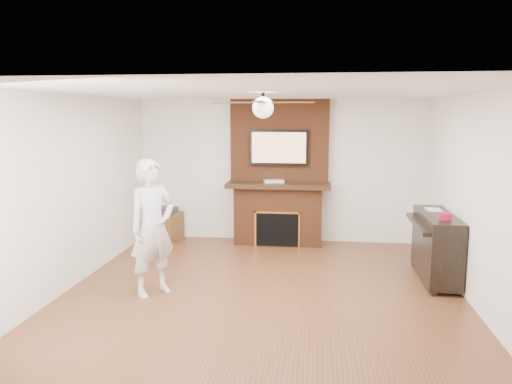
# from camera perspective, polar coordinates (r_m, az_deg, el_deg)

# --- Properties ---
(room_shell) EXTENTS (5.36, 5.86, 2.86)m
(room_shell) POSITION_cam_1_polar(r_m,az_deg,el_deg) (6.14, 0.78, -0.42)
(room_shell) COLOR #552F19
(room_shell) RESTS_ON ground
(fireplace) EXTENTS (1.78, 0.64, 2.50)m
(fireplace) POSITION_cam_1_polar(r_m,az_deg,el_deg) (8.69, 2.63, 0.61)
(fireplace) COLOR brown
(fireplace) RESTS_ON ground
(tv) EXTENTS (1.00, 0.08, 0.60)m
(tv) POSITION_cam_1_polar(r_m,az_deg,el_deg) (8.57, 2.64, 5.10)
(tv) COLOR black
(tv) RESTS_ON fireplace
(ceiling_fan) EXTENTS (1.21, 1.21, 0.31)m
(ceiling_fan) POSITION_cam_1_polar(r_m,az_deg,el_deg) (6.06, 0.81, 9.73)
(ceiling_fan) COLOR black
(ceiling_fan) RESTS_ON room_shell
(person) EXTENTS (0.72, 0.75, 1.70)m
(person) POSITION_cam_1_polar(r_m,az_deg,el_deg) (6.32, -11.74, -4.01)
(person) COLOR silver
(person) RESTS_ON ground
(side_table) EXTENTS (0.61, 0.61, 0.60)m
(side_table) POSITION_cam_1_polar(r_m,az_deg,el_deg) (9.14, -10.39, -3.71)
(side_table) COLOR brown
(side_table) RESTS_ON ground
(piano) EXTENTS (0.54, 1.40, 1.00)m
(piano) POSITION_cam_1_polar(r_m,az_deg,el_deg) (7.23, 19.85, -5.68)
(piano) COLOR black
(piano) RESTS_ON ground
(cable_box) EXTENTS (0.37, 0.27, 0.05)m
(cable_box) POSITION_cam_1_polar(r_m,az_deg,el_deg) (8.58, 2.05, 1.24)
(cable_box) COLOR silver
(cable_box) RESTS_ON fireplace
(candle_orange) EXTENTS (0.07, 0.07, 0.12)m
(candle_orange) POSITION_cam_1_polar(r_m,az_deg,el_deg) (8.64, 2.03, -5.75)
(candle_orange) COLOR #BB5416
(candle_orange) RESTS_ON ground
(candle_green) EXTENTS (0.07, 0.07, 0.09)m
(candle_green) POSITION_cam_1_polar(r_m,az_deg,el_deg) (8.71, 2.60, -5.75)
(candle_green) COLOR #408836
(candle_green) RESTS_ON ground
(candle_cream) EXTENTS (0.09, 0.09, 0.12)m
(candle_cream) POSITION_cam_1_polar(r_m,az_deg,el_deg) (8.62, 3.02, -5.80)
(candle_cream) COLOR #F9E5C6
(candle_cream) RESTS_ON ground
(candle_blue) EXTENTS (0.07, 0.07, 0.07)m
(candle_blue) POSITION_cam_1_polar(r_m,az_deg,el_deg) (8.66, 4.32, -5.91)
(candle_blue) COLOR #2D5987
(candle_blue) RESTS_ON ground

